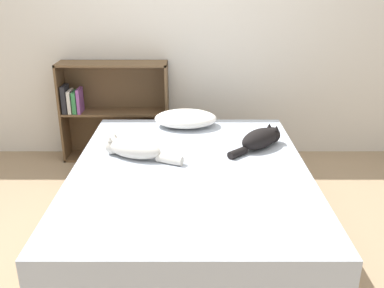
% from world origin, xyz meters
% --- Properties ---
extents(ground_plane, '(8.00, 8.00, 0.00)m').
position_xyz_m(ground_plane, '(0.00, 0.00, 0.00)').
color(ground_plane, '#997F60').
extents(wall_back, '(8.00, 0.06, 2.50)m').
position_xyz_m(wall_back, '(0.00, 1.42, 1.25)').
color(wall_back, silver).
rests_on(wall_back, ground_plane).
extents(bed, '(1.53, 1.98, 0.47)m').
position_xyz_m(bed, '(0.00, 0.00, 0.23)').
color(bed, '#99754C').
rests_on(bed, ground_plane).
extents(pillow, '(0.50, 0.34, 0.13)m').
position_xyz_m(pillow, '(-0.04, 0.79, 0.54)').
color(pillow, white).
rests_on(pillow, bed).
extents(cat_light, '(0.55, 0.32, 0.14)m').
position_xyz_m(cat_light, '(-0.38, 0.16, 0.53)').
color(cat_light, beige).
rests_on(cat_light, bed).
extents(cat_dark, '(0.42, 0.39, 0.14)m').
position_xyz_m(cat_dark, '(0.50, 0.33, 0.54)').
color(cat_dark, black).
rests_on(cat_dark, bed).
extents(bookshelf, '(0.96, 0.26, 0.90)m').
position_xyz_m(bookshelf, '(-0.72, 1.29, 0.46)').
color(bookshelf, brown).
rests_on(bookshelf, ground_plane).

